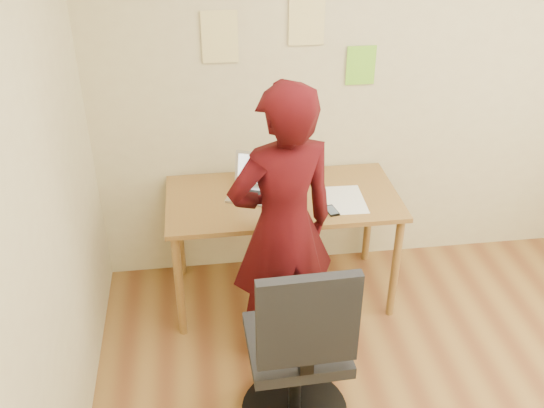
{
  "coord_description": "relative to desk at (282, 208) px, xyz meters",
  "views": [
    {
      "loc": [
        -1.09,
        -1.74,
        2.58
      ],
      "look_at": [
        -0.73,
        0.95,
        0.95
      ],
      "focal_mm": 40.0,
      "sensor_mm": 36.0,
      "label": 1
    }
  ],
  "objects": [
    {
      "name": "room",
      "position": [
        0.61,
        -1.38,
        0.7
      ],
      "size": [
        3.58,
        3.58,
        2.78
      ],
      "color": "brown",
      "rests_on": "ground"
    },
    {
      "name": "office_chair",
      "position": [
        -0.08,
        -1.06,
        -0.2
      ],
      "size": [
        0.55,
        0.55,
        1.06
      ],
      "rotation": [
        0.0,
        0.0,
        0.03
      ],
      "color": "black",
      "rests_on": "ground"
    },
    {
      "name": "wall_note_right",
      "position": [
        0.53,
        0.36,
        0.76
      ],
      "size": [
        0.18,
        0.0,
        0.24
      ],
      "primitive_type": "cube",
      "color": "#82DE32",
      "rests_on": "room"
    },
    {
      "name": "phone",
      "position": [
        0.25,
        -0.21,
        0.09
      ],
      "size": [
        0.08,
        0.13,
        0.01
      ],
      "rotation": [
        0.0,
        0.0,
        0.2
      ],
      "color": "black",
      "rests_on": "desk"
    },
    {
      "name": "person",
      "position": [
        -0.07,
        -0.48,
        0.17
      ],
      "size": [
        0.68,
        0.53,
        1.64
      ],
      "primitive_type": "imported",
      "rotation": [
        0.0,
        0.0,
        3.39
      ],
      "color": "#38070A",
      "rests_on": "ground"
    },
    {
      "name": "wall_note_left",
      "position": [
        -0.32,
        0.36,
        0.96
      ],
      "size": [
        0.21,
        0.0,
        0.3
      ],
      "primitive_type": "cube",
      "color": "#EDDC8E",
      "rests_on": "room"
    },
    {
      "name": "desk",
      "position": [
        0.0,
        0.0,
        0.0
      ],
      "size": [
        1.4,
        0.7,
        0.74
      ],
      "color": "brown",
      "rests_on": "ground"
    },
    {
      "name": "wall_note_mid",
      "position": [
        0.19,
        0.36,
        1.05
      ],
      "size": [
        0.21,
        0.0,
        0.3
      ],
      "primitive_type": "cube",
      "color": "#EDDC8E",
      "rests_on": "room"
    },
    {
      "name": "laptop",
      "position": [
        -0.15,
        0.06,
        0.14
      ],
      "size": [
        0.38,
        0.36,
        0.22
      ],
      "rotation": [
        0.0,
        0.0,
        -0.36
      ],
      "color": "#A9A9B0",
      "rests_on": "desk"
    },
    {
      "name": "paper_sheet",
      "position": [
        0.36,
        -0.09,
        0.09
      ],
      "size": [
        0.25,
        0.34,
        0.0
      ],
      "primitive_type": "cube",
      "rotation": [
        0.0,
        0.0,
        -0.04
      ],
      "color": "white",
      "rests_on": "desk"
    }
  ]
}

